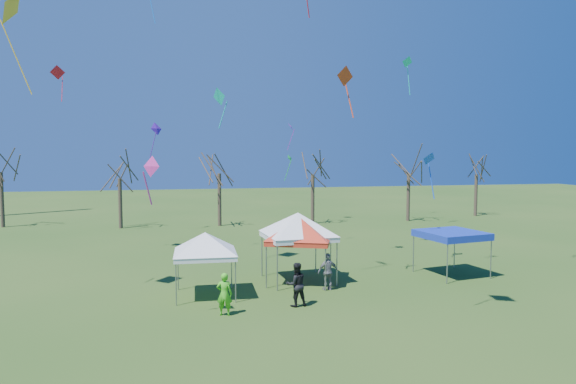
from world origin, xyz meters
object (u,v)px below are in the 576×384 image
Objects in this scene: tent_blue at (452,235)px; person_grey at (328,272)px; tree_0 at (0,152)px; tree_5 at (477,160)px; tree_3 at (313,157)px; tent_white_west at (205,237)px; tree_2 at (219,154)px; tree_4 at (409,157)px; person_dark at (296,284)px; person_green at (224,294)px; tent_red at (300,222)px; tree_1 at (119,160)px; tent_white_mid at (298,217)px.

person_grey is (-7.22, -1.49, -1.27)m from tent_blue.
tree_0 reaches higher than tent_blue.
tree_5 is at bearing -1.69° from tree_0.
tent_white_west is at bearing -116.16° from tree_3.
tree_2 is 1.03× the size of tree_3.
tent_blue is 7.48m from person_grey.
tree_4 is 21.97m from tent_blue.
tent_blue is 1.85× the size of person_dark.
tent_blue is 13.11m from person_green.
person_green is 0.98× the size of person_grey.
tree_0 is at bearing -45.01° from person_green.
person_grey is (-22.68, -23.98, -4.85)m from tree_5.
tent_red is 2.27× the size of person_grey.
person_dark is (19.86, -27.47, -5.55)m from tree_0.
tree_1 is at bearing 178.58° from tree_4.
tent_white_mid is (4.72, 1.81, 0.52)m from tent_white_west.
tree_5 is 37.17m from tent_white_west.
tent_red is (10.86, -20.85, -2.73)m from tree_1.
tree_5 is at bearing 6.52° from tree_3.
tree_5 reaches higher than person_grey.
tent_white_west is 0.84× the size of tent_white_mid.
tree_4 is 8.62m from tree_5.
tree_4 is 26.68m from person_grey.
tree_2 is 2.04× the size of tent_red.
tree_1 is at bearing 132.09° from tent_blue.
tree_4 is 1.97× the size of tent_red.
tree_3 is at bearing 73.32° from tent_white_mid.
person_dark is (-7.02, -24.13, -5.14)m from tree_3.
tent_red is at bearing 17.89° from tent_white_west.
tent_white_west is at bearing -162.11° from tent_red.
tree_2 is at bearing 96.80° from tent_red.
person_dark is at bearing -124.15° from tree_4.
tent_white_mid is 3.25m from person_grey.
tree_2 reaches higher than tent_red.
tree_4 reaches higher than tent_white_mid.
tent_red is at bearing -118.74° from person_green.
person_grey is at bearing -63.45° from tent_white_mid.
tree_3 is 1.00× the size of tree_4.
tent_red is 8.23m from tent_blue.
tree_5 is 4.23× the size of person_grey.
tree_0 is at bearing 131.88° from tent_white_mid.
tree_0 is 27.09m from tree_3.
tree_2 is 23.73m from tent_blue.
tent_red is at bearing -106.36° from tree_3.
tent_white_west is at bearing -95.94° from tree_2.
tree_0 is at bearing 170.76° from tree_2.
person_dark is (9.78, -24.74, -4.86)m from tree_1.
tree_2 is (8.40, -0.27, 0.50)m from tree_1.
person_green is 5.81m from person_grey.
tree_0 reaches higher than person_dark.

